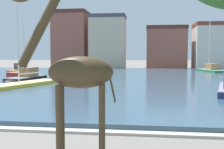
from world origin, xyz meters
TOP-DOWN VIEW (x-y plane):
  - harbor_water at (0.00, 32.41)m, footprint 89.38×47.29m
  - quay_edge_coping at (0.00, 8.52)m, footprint 89.38×0.50m
  - giraffe_statue at (-0.12, 5.05)m, footprint 3.06×0.95m
  - sailboat_black at (-12.30, 28.15)m, footprint 2.93×7.34m
  - sailboat_yellow at (-9.96, 21.39)m, footprint 5.21×9.79m
  - sailboat_orange at (-19.83, 44.26)m, footprint 3.70×7.03m
  - sailboat_red at (-15.51, 35.29)m, footprint 2.64×6.19m
  - sailboat_green at (13.08, 47.43)m, footprint 3.74×9.09m
  - townhouse_tall_gabled at (-15.62, 61.25)m, footprint 7.94×7.97m
  - townhouse_narrow_midrow at (-6.60, 59.06)m, footprint 8.01×5.88m
  - townhouse_end_terrace at (6.53, 61.65)m, footprint 9.05×6.52m
  - townhouse_corner_house at (15.96, 59.96)m, footprint 6.95×7.21m

SIDE VIEW (x-z plane):
  - quay_edge_coping at x=0.00m, z-range 0.00..0.12m
  - harbor_water at x=0.00m, z-range 0.00..0.33m
  - sailboat_yellow at x=-9.96m, z-range -3.77..4.48m
  - sailboat_red at x=-15.51m, z-range -3.36..4.30m
  - sailboat_black at x=-12.30m, z-range -2.29..3.41m
  - sailboat_green at x=13.08m, z-range -4.04..5.17m
  - sailboat_orange at x=-19.83m, z-range -3.54..4.69m
  - giraffe_statue at x=-0.12m, z-range 0.06..5.41m
  - townhouse_end_terrace at x=6.53m, z-range 0.01..9.73m
  - townhouse_corner_house at x=15.96m, z-range 0.01..10.16m
  - townhouse_narrow_midrow at x=-6.60m, z-range 0.02..12.12m
  - townhouse_tall_gabled at x=-15.62m, z-range 0.02..13.43m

